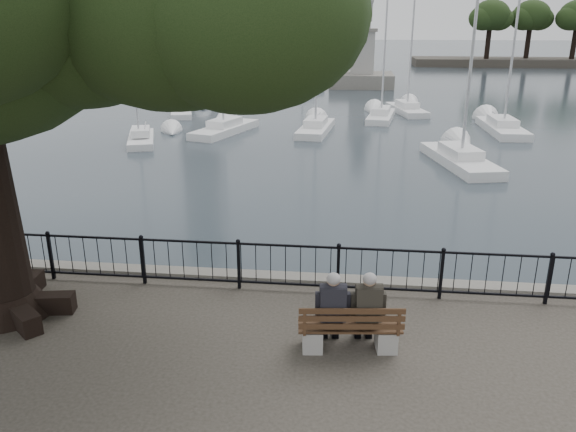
# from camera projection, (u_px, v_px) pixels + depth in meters

# --- Properties ---
(harbor) EXTENTS (260.00, 260.00, 1.20)m
(harbor) POSITION_uv_depth(u_px,v_px,m) (291.00, 301.00, 12.01)
(harbor) COLOR slate
(harbor) RESTS_ON ground
(railing) EXTENTS (22.06, 0.06, 1.00)m
(railing) POSITION_uv_depth(u_px,v_px,m) (288.00, 265.00, 11.19)
(railing) COLOR black
(railing) RESTS_ON ground
(bench) EXTENTS (1.74, 0.69, 0.89)m
(bench) POSITION_uv_depth(u_px,v_px,m) (350.00, 333.00, 9.22)
(bench) COLOR gray
(bench) RESTS_ON ground
(person_left) EXTENTS (0.44, 0.73, 1.42)m
(person_left) POSITION_uv_depth(u_px,v_px,m) (332.00, 312.00, 9.20)
(person_left) COLOR black
(person_left) RESTS_ON ground
(person_right) EXTENTS (0.44, 0.73, 1.42)m
(person_right) POSITION_uv_depth(u_px,v_px,m) (367.00, 312.00, 9.20)
(person_right) COLOR black
(person_right) RESTS_ON ground
(lion_monument) EXTENTS (6.18, 6.18, 9.07)m
(lion_monument) POSITION_uv_depth(u_px,v_px,m) (362.00, 63.00, 55.26)
(lion_monument) COLOR slate
(lion_monument) RESTS_ON ground
(sailboat_a) EXTENTS (2.69, 4.76, 8.76)m
(sailboat_a) POSITION_uv_depth(u_px,v_px,m) (141.00, 137.00, 30.03)
(sailboat_a) COLOR white
(sailboat_a) RESTS_ON ground
(sailboat_b) EXTENTS (2.05, 5.61, 11.17)m
(sailboat_b) POSITION_uv_depth(u_px,v_px,m) (316.00, 127.00, 32.87)
(sailboat_b) COLOR white
(sailboat_b) RESTS_ON ground
(sailboat_c) EXTENTS (2.94, 6.28, 11.14)m
(sailboat_c) POSITION_uv_depth(u_px,v_px,m) (460.00, 158.00, 25.38)
(sailboat_c) COLOR white
(sailboat_c) RESTS_ON ground
(sailboat_d) EXTENTS (1.84, 6.22, 10.22)m
(sailboat_d) POSITION_uv_depth(u_px,v_px,m) (502.00, 127.00, 32.96)
(sailboat_d) COLOR white
(sailboat_d) RESTS_ON ground
(sailboat_e) EXTENTS (2.72, 5.06, 10.72)m
(sailboat_e) POSITION_uv_depth(u_px,v_px,m) (181.00, 110.00, 38.99)
(sailboat_e) COLOR white
(sailboat_e) RESTS_ON ground
(sailboat_f) EXTENTS (2.18, 5.44, 11.18)m
(sailboat_f) POSITION_uv_depth(u_px,v_px,m) (381.00, 115.00, 37.08)
(sailboat_f) COLOR white
(sailboat_f) RESTS_ON ground
(sailboat_g) EXTENTS (2.72, 5.77, 10.55)m
(sailboat_g) POSITION_uv_depth(u_px,v_px,m) (407.00, 108.00, 39.83)
(sailboat_g) COLOR white
(sailboat_g) RESTS_ON ground
(sailboat_h) EXTENTS (3.70, 6.14, 14.05)m
(sailboat_h) POSITION_uv_depth(u_px,v_px,m) (303.00, 90.00, 49.83)
(sailboat_h) COLOR white
(sailboat_h) RESTS_ON ground
(sailboat_i) EXTENTS (3.18, 5.90, 12.79)m
(sailboat_i) POSITION_uv_depth(u_px,v_px,m) (225.00, 127.00, 32.59)
(sailboat_i) COLOR white
(sailboat_i) RESTS_ON ground
(far_shore) EXTENTS (30.00, 8.60, 9.18)m
(far_shore) POSITION_uv_depth(u_px,v_px,m) (526.00, 37.00, 79.92)
(far_shore) COLOR #322D27
(far_shore) RESTS_ON ground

